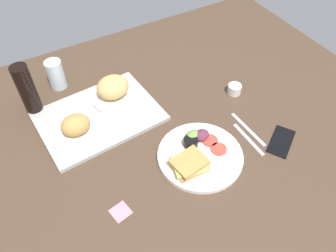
# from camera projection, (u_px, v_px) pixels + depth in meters

# --- Properties ---
(ground_plane) EXTENTS (1.90, 1.50, 0.03)m
(ground_plane) POSITION_uv_depth(u_px,v_px,m) (167.00, 143.00, 1.24)
(ground_plane) COLOR #4C3828
(serving_tray) EXTENTS (0.47, 0.36, 0.02)m
(serving_tray) POSITION_uv_depth(u_px,v_px,m) (99.00, 116.00, 1.30)
(serving_tray) COLOR #B2B2AD
(serving_tray) RESTS_ON ground_plane
(bread_plate_near) EXTENTS (0.20, 0.20, 0.09)m
(bread_plate_near) POSITION_uv_depth(u_px,v_px,m) (77.00, 128.00, 1.21)
(bread_plate_near) COLOR white
(bread_plate_near) RESTS_ON serving_tray
(bread_plate_far) EXTENTS (0.20, 0.20, 0.10)m
(bread_plate_far) POSITION_uv_depth(u_px,v_px,m) (114.00, 90.00, 1.33)
(bread_plate_far) COLOR white
(bread_plate_far) RESTS_ON serving_tray
(plate_with_salad) EXTENTS (0.30, 0.30, 0.05)m
(plate_with_salad) POSITION_uv_depth(u_px,v_px,m) (198.00, 154.00, 1.17)
(plate_with_salad) COLOR white
(plate_with_salad) RESTS_ON ground_plane
(drinking_glass) EXTENTS (0.07, 0.07, 0.13)m
(drinking_glass) POSITION_uv_depth(u_px,v_px,m) (56.00, 74.00, 1.38)
(drinking_glass) COLOR silver
(drinking_glass) RESTS_ON ground_plane
(soda_bottle) EXTENTS (0.06, 0.06, 0.22)m
(soda_bottle) POSITION_uv_depth(u_px,v_px,m) (27.00, 91.00, 1.25)
(soda_bottle) COLOR black
(soda_bottle) RESTS_ON ground_plane
(espresso_cup) EXTENTS (0.06, 0.06, 0.04)m
(espresso_cup) POSITION_uv_depth(u_px,v_px,m) (234.00, 89.00, 1.39)
(espresso_cup) COLOR silver
(espresso_cup) RESTS_ON ground_plane
(fork) EXTENTS (0.01, 0.17, 0.01)m
(fork) POSITION_uv_depth(u_px,v_px,m) (248.00, 139.00, 1.23)
(fork) COLOR #B7B7BC
(fork) RESTS_ON ground_plane
(knife) EXTENTS (0.02, 0.19, 0.01)m
(knife) POSITION_uv_depth(u_px,v_px,m) (248.00, 129.00, 1.26)
(knife) COLOR #B7B7BC
(knife) RESTS_ON ground_plane
(cell_phone) EXTENTS (0.16, 0.14, 0.01)m
(cell_phone) POSITION_uv_depth(u_px,v_px,m) (281.00, 141.00, 1.22)
(cell_phone) COLOR black
(cell_phone) RESTS_ON ground_plane
(sticky_note) EXTENTS (0.07, 0.07, 0.00)m
(sticky_note) POSITION_uv_depth(u_px,v_px,m) (121.00, 212.00, 1.04)
(sticky_note) COLOR pink
(sticky_note) RESTS_ON ground_plane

